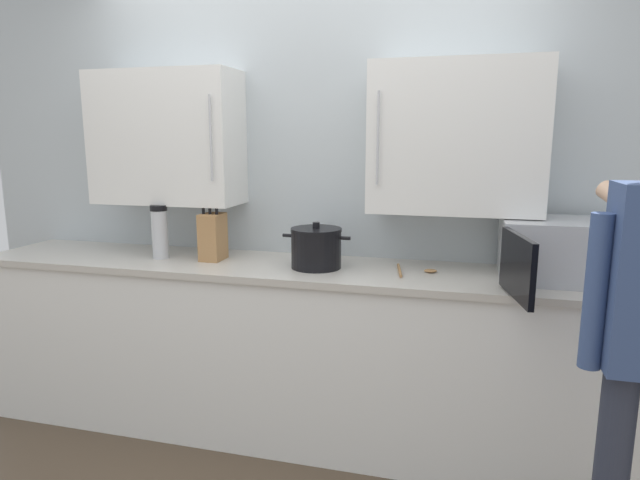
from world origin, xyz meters
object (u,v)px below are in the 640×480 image
(stock_pot, at_px, (316,248))
(thermos_flask, at_px, (160,232))
(microwave_oven, at_px, (557,250))
(knife_block, at_px, (213,236))
(wooden_spoon, at_px, (415,271))

(stock_pot, distance_m, thermos_flask, 0.89)
(microwave_oven, xyz_separation_m, thermos_flask, (-2.03, -0.06, 0.01))
(stock_pot, distance_m, knife_block, 0.59)
(stock_pot, xyz_separation_m, wooden_spoon, (0.50, 0.03, -0.09))
(wooden_spoon, distance_m, thermos_flask, 1.39)
(microwave_oven, height_order, wooden_spoon, microwave_oven)
(knife_block, bearing_deg, thermos_flask, -172.61)
(microwave_oven, distance_m, knife_block, 1.73)
(stock_pot, bearing_deg, thermos_flask, -179.53)
(stock_pot, bearing_deg, wooden_spoon, 2.92)
(microwave_oven, xyz_separation_m, knife_block, (-1.73, -0.02, -0.01))
(wooden_spoon, bearing_deg, knife_block, 179.68)
(wooden_spoon, bearing_deg, microwave_oven, 2.09)
(microwave_oven, distance_m, wooden_spoon, 0.66)
(microwave_oven, distance_m, stock_pot, 1.14)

